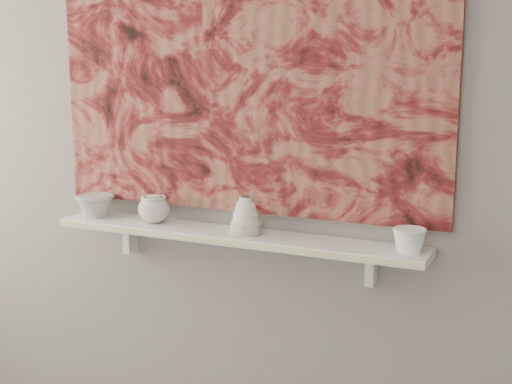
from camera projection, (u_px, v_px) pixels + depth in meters
The scene contains 11 objects.
wall_back at pixel (245, 112), 2.55m from camera, with size 3.60×3.60×0.00m, color gray.
shelf at pixel (234, 236), 2.55m from camera, with size 1.40×0.18×0.03m, color silver.
shelf_stripe at pixel (222, 242), 2.47m from camera, with size 1.40×0.01×0.02m, color beige.
bracket_left at pixel (130, 238), 2.82m from camera, with size 0.03×0.06×0.12m, color silver.
bracket_right at pixel (371, 268), 2.42m from camera, with size 0.03×0.06×0.12m, color silver.
painting at pixel (243, 58), 2.50m from camera, with size 1.50×0.03×1.10m, color maroon.
house_motif at pixel (364, 153), 2.37m from camera, with size 0.09×0.00×0.08m, color black.
bowl_grey at pixel (95, 205), 2.78m from camera, with size 0.15×0.15×0.09m, color #9E9E9B, non-canonical shape.
cup_cream at pixel (154, 209), 2.67m from camera, with size 0.12×0.12×0.11m, color beige, non-canonical shape.
bell_vessel at pixel (246, 215), 2.51m from camera, with size 0.12×0.12×0.13m, color beige, non-canonical shape.
bowl_white at pixel (409, 240), 2.28m from camera, with size 0.11×0.11×0.08m, color white, non-canonical shape.
Camera 1 is at (1.09, -0.71, 1.56)m, focal length 50.00 mm.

